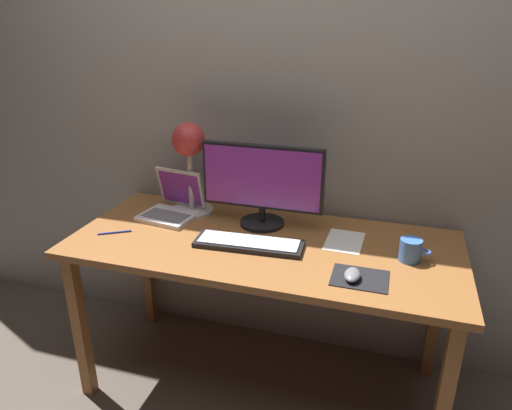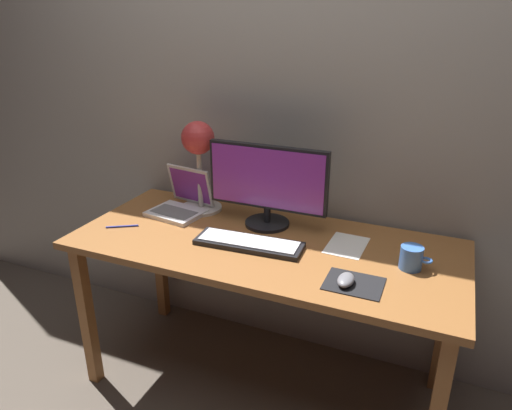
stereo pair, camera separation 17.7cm
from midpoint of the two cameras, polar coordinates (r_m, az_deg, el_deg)
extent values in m
plane|color=brown|center=(2.37, 3.17, -20.72)|extent=(4.80, 4.80, 0.00)
cube|color=#9E998E|center=(2.14, 7.71, 13.60)|extent=(4.80, 0.06, 2.60)
cube|color=#935B2D|center=(1.95, 3.62, -4.92)|extent=(1.60, 0.70, 0.03)
cube|color=#935B2D|center=(2.26, -17.72, -12.79)|extent=(0.05, 0.05, 0.71)
cube|color=#935B2D|center=(2.65, -9.71, -6.49)|extent=(0.05, 0.05, 0.71)
cube|color=#935B2D|center=(2.31, 24.01, -12.97)|extent=(0.05, 0.05, 0.71)
cylinder|color=black|center=(2.10, 3.78, -2.24)|extent=(0.20, 0.20, 0.01)
cylinder|color=black|center=(2.08, 3.81, -1.22)|extent=(0.03, 0.03, 0.07)
cube|color=black|center=(2.02, 3.94, 3.33)|extent=(0.54, 0.03, 0.28)
cube|color=purple|center=(2.00, 3.77, 3.19)|extent=(0.51, 0.00, 0.26)
cube|color=black|center=(1.91, 1.80, -4.75)|extent=(0.45, 0.17, 0.02)
cube|color=silver|center=(1.90, 1.80, -4.43)|extent=(0.41, 0.14, 0.01)
cube|color=silver|center=(2.21, -7.43, -1.01)|extent=(0.27, 0.22, 0.02)
cube|color=slate|center=(2.19, -7.67, -0.87)|extent=(0.22, 0.13, 0.00)
cube|color=silver|center=(2.25, -5.74, 2.36)|extent=(0.25, 0.09, 0.19)
cube|color=purple|center=(2.25, -5.74, 2.36)|extent=(0.22, 0.08, 0.16)
cylinder|color=beige|center=(2.26, -4.45, -0.40)|extent=(0.20, 0.20, 0.01)
cylinder|color=silver|center=(2.20, -4.58, 3.47)|extent=(0.02, 0.02, 0.31)
sphere|color=#BF3333|center=(2.15, -4.73, 8.10)|extent=(0.15, 0.15, 0.15)
sphere|color=#FFEAB2|center=(2.15, -4.82, 7.06)|extent=(0.05, 0.05, 0.05)
cube|color=black|center=(1.71, 14.76, -9.29)|extent=(0.20, 0.16, 0.00)
ellipsoid|color=slate|center=(1.69, 13.86, -8.90)|extent=(0.06, 0.10, 0.03)
cylinder|color=#3F72CC|center=(1.85, 20.96, -6.06)|extent=(0.08, 0.08, 0.09)
torus|color=#3F72CC|center=(1.85, 22.60, -6.30)|extent=(0.05, 0.05, 0.01)
cube|color=white|center=(1.96, 13.51, -4.84)|extent=(0.15, 0.21, 0.00)
cylinder|color=#2633A5|center=(2.13, -13.67, -2.59)|extent=(0.12, 0.08, 0.01)
camera|label=1|loc=(0.09, -87.23, 1.13)|focal=32.97mm
camera|label=2|loc=(0.09, 92.77, -1.13)|focal=32.97mm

